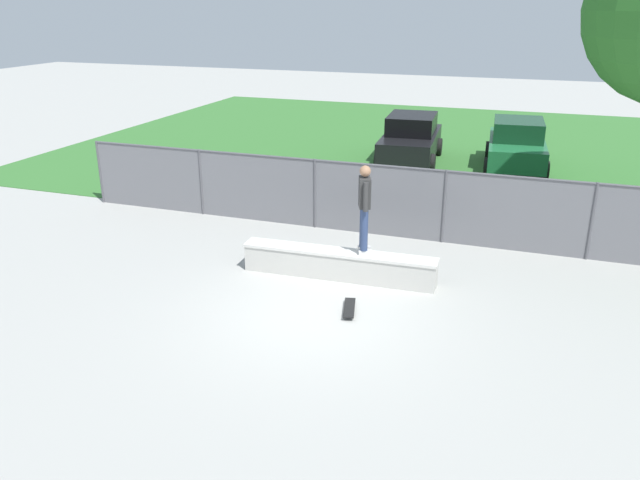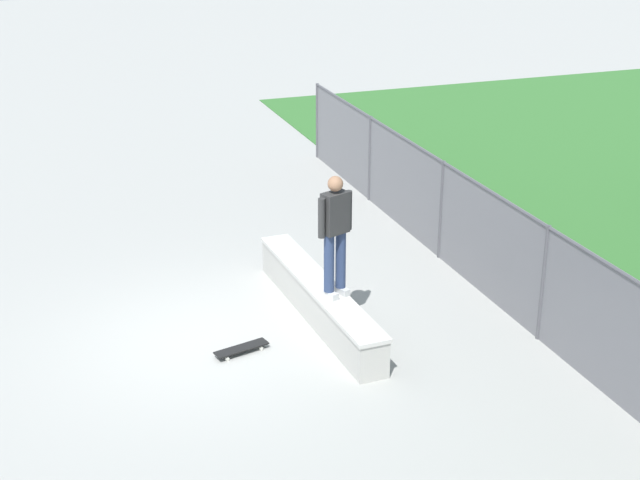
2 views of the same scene
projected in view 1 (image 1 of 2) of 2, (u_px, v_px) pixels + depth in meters
name	position (u px, v px, depth m)	size (l,w,h in m)	color
ground_plane	(313.00, 316.00, 11.57)	(80.00, 80.00, 0.00)	#9E9E99
grass_strip	(443.00, 148.00, 24.70)	(28.08, 20.00, 0.02)	#336B2D
concrete_ledge	(339.00, 264.00, 13.08)	(4.08, 0.64, 0.60)	#B7B5AD
skateboarder	(364.00, 206.00, 12.52)	(0.38, 0.57, 1.82)	beige
skateboard	(349.00, 308.00, 11.72)	(0.39, 0.82, 0.09)	black
chainlink_fence	(377.00, 197.00, 15.28)	(16.15, 0.07, 1.77)	#4C4C51
car_black	(411.00, 139.00, 22.34)	(2.25, 4.32, 1.66)	black
car_green	(517.00, 145.00, 21.40)	(2.25, 4.32, 1.66)	#1E6638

